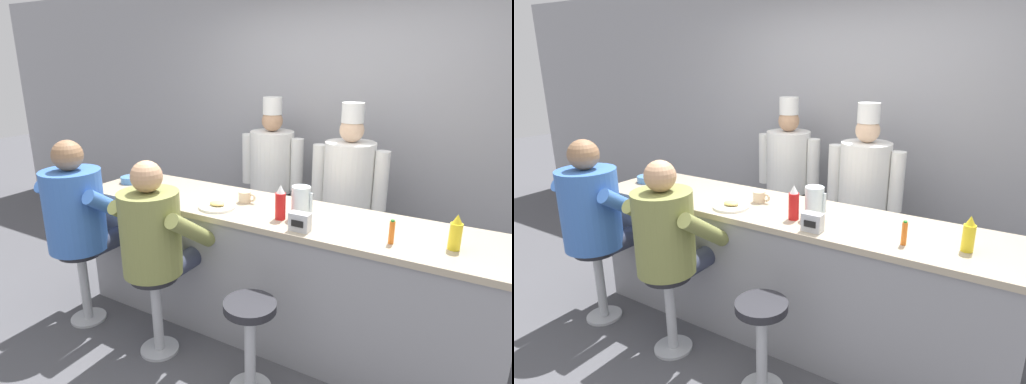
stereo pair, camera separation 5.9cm
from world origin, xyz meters
The scene contains 16 objects.
ground_plane centered at (0.00, 0.00, 0.00)m, with size 20.00×20.00×0.00m, color #4C4C51.
wall_back centered at (0.00, 1.76, 1.35)m, with size 10.00×0.06×2.70m.
diner_counter centered at (0.00, 0.34, 0.48)m, with size 3.08×0.68×0.95m.
ketchup_bottle_red centered at (0.13, 0.21, 1.06)m, with size 0.07×0.07×0.23m.
mustard_bottle_yellow centered at (1.16, 0.28, 1.05)m, with size 0.07×0.07×0.20m.
hot_sauce_bottle_orange centered at (0.85, 0.18, 1.02)m, with size 0.03×0.03×0.14m.
water_pitcher_clear centered at (0.24, 0.29, 1.06)m, with size 0.14×0.12×0.21m.
breakfast_plate centered at (-0.35, 0.18, 0.97)m, with size 0.26×0.26×0.05m.
cereal_bowl centered at (-1.36, 0.34, 0.98)m, with size 0.17×0.17×0.05m.
coffee_mug_tan centered at (-0.25, 0.38, 0.99)m, with size 0.14×0.09×0.08m.
napkin_dispenser_chrome centered at (0.32, 0.09, 1.01)m, with size 0.13×0.08×0.11m.
diner_seated_blue centered at (-1.29, -0.24, 0.87)m, with size 0.64×0.63×1.42m.
diner_seated_olive centered at (-0.55, -0.24, 0.84)m, with size 0.59×0.58×1.36m.
empty_stool_round centered at (0.19, -0.28, 0.41)m, with size 0.31×0.31×0.61m.
cook_in_whites_near centered at (-0.55, 1.34, 0.89)m, with size 0.64×0.41×1.63m.
cook_in_whites_far centered at (0.26, 1.17, 0.90)m, with size 0.64×0.41×1.63m.
Camera 2 is at (1.37, -2.09, 1.95)m, focal length 30.00 mm.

